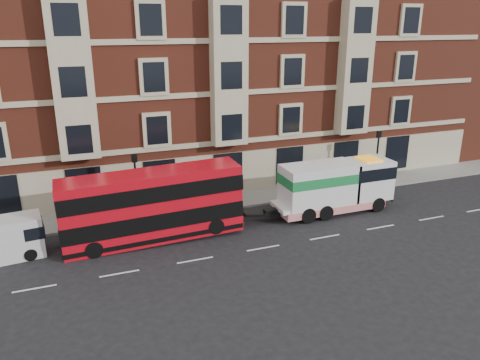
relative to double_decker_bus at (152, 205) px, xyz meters
name	(u,v)px	position (x,y,z in m)	size (l,w,h in m)	color
ground	(263,248)	(5.55, -3.29, -2.21)	(120.00, 120.00, 0.00)	black
sidewalk	(221,202)	(5.55, 4.21, -2.13)	(90.00, 3.00, 0.15)	slate
victorian_terrace	(195,50)	(6.05, 11.71, 7.86)	(45.00, 12.00, 20.40)	maroon
lamp_post_west	(136,183)	(-0.45, 2.91, 0.47)	(0.35, 0.15, 4.35)	black
lamp_post_east	(377,155)	(17.55, 2.91, 0.47)	(0.35, 0.15, 4.35)	black
double_decker_bus	(152,205)	(0.00, 0.00, 0.00)	(10.28, 2.36, 4.16)	red
tow_truck	(334,186)	(12.05, 0.00, -0.39)	(8.23, 2.43, 3.43)	silver
pedestrian	(129,206)	(-0.96, 3.38, -1.20)	(0.62, 0.41, 1.70)	#1F1C39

